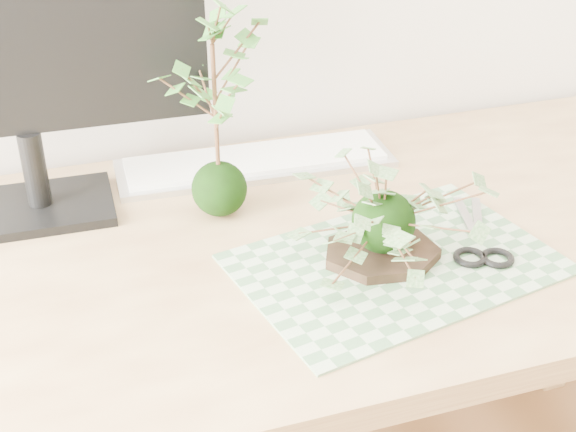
# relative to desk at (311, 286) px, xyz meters

# --- Properties ---
(desk) EXTENTS (1.60, 0.70, 0.74)m
(desk) POSITION_rel_desk_xyz_m (0.00, 0.00, 0.00)
(desk) COLOR tan
(desk) RESTS_ON ground_plane
(cutting_mat) EXTENTS (0.48, 0.37, 0.00)m
(cutting_mat) POSITION_rel_desk_xyz_m (0.09, -0.10, 0.09)
(cutting_mat) COLOR #4C794D
(cutting_mat) RESTS_ON desk
(stone_dish) EXTENTS (0.19, 0.19, 0.01)m
(stone_dish) POSITION_rel_desk_xyz_m (0.07, -0.09, 0.10)
(stone_dish) COLOR black
(stone_dish) RESTS_ON cutting_mat
(ivy_kokedama) EXTENTS (0.29, 0.29, 0.18)m
(ivy_kokedama) POSITION_rel_desk_xyz_m (0.07, -0.09, 0.19)
(ivy_kokedama) COLOR black
(ivy_kokedama) RESTS_ON stone_dish
(maple_kokedama) EXTENTS (0.25, 0.25, 0.36)m
(maple_kokedama) POSITION_rel_desk_xyz_m (-0.11, 0.11, 0.34)
(maple_kokedama) COLOR black
(maple_kokedama) RESTS_ON desk
(keyboard) EXTENTS (0.48, 0.16, 0.02)m
(keyboard) POSITION_rel_desk_xyz_m (-0.01, 0.25, 0.10)
(keyboard) COLOR silver
(keyboard) RESTS_ON desk
(monitor) EXTENTS (0.55, 0.17, 0.48)m
(monitor) POSITION_rel_desk_xyz_m (-0.38, 0.21, 0.37)
(monitor) COLOR black
(monitor) RESTS_ON desk
(scissors) EXTENTS (0.10, 0.20, 0.01)m
(scissors) POSITION_rel_desk_xyz_m (0.23, -0.12, 0.10)
(scissors) COLOR gray
(scissors) RESTS_ON cutting_mat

